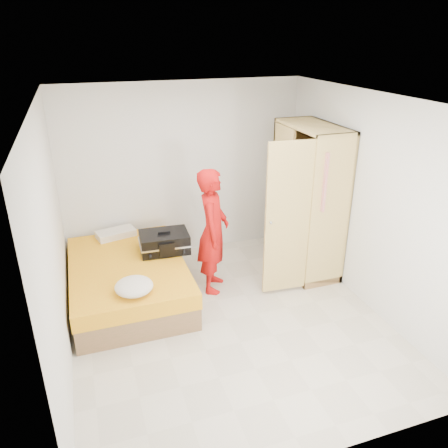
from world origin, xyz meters
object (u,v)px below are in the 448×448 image
object	(u,v)px
bed	(129,280)
suitcase	(164,242)
person	(213,231)
wardrobe	(306,205)
round_cushion	(134,286)

from	to	relation	value
bed	suitcase	xyz separation A→B (m)	(0.53, 0.19, 0.38)
person	suitcase	size ratio (longest dim) A/B	2.45
person	wardrobe	bearing A→B (deg)	-63.12
bed	wardrobe	world-z (taller)	wardrobe
suitcase	round_cushion	size ratio (longest dim) A/B	1.58
bed	round_cushion	size ratio (longest dim) A/B	4.68
bed	person	size ratio (longest dim) A/B	1.21
round_cushion	suitcase	bearing A→B (deg)	59.66
suitcase	round_cushion	bearing A→B (deg)	-116.94
suitcase	round_cushion	xyz separation A→B (m)	(-0.54, -0.92, -0.04)
wardrobe	round_cushion	bearing A→B (deg)	-164.70
wardrobe	person	size ratio (longest dim) A/B	1.25
wardrobe	round_cushion	size ratio (longest dim) A/B	4.86
suitcase	wardrobe	bearing A→B (deg)	-3.31
person	suitcase	xyz separation A→B (m)	(-0.59, 0.31, -0.21)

